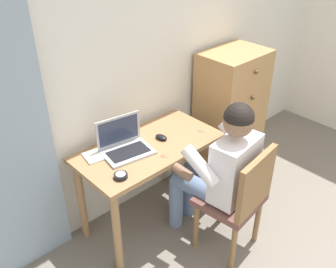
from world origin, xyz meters
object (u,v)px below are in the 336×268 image
(chair, at_px, (239,197))
(person_seated, at_px, (219,166))
(desk, at_px, (149,159))
(laptop, at_px, (124,145))
(desk_clock, at_px, (121,176))
(notebook_pad, at_px, (99,155))
(dresser, at_px, (230,113))
(computer_mouse, at_px, (161,137))

(chair, xyz_separation_m, person_seated, (-0.02, 0.18, 0.18))
(desk, distance_m, laptop, 0.25)
(desk, height_order, desk_clock, desk_clock)
(chair, distance_m, person_seated, 0.26)
(laptop, bearing_deg, notebook_pad, 156.11)
(chair, distance_m, desk_clock, 0.84)
(laptop, height_order, desk_clock, laptop)
(dresser, height_order, person_seated, person_seated)
(desk_clock, relative_size, notebook_pad, 0.43)
(computer_mouse, relative_size, desk_clock, 1.11)
(person_seated, xyz_separation_m, notebook_pad, (-0.58, 0.60, 0.07))
(person_seated, distance_m, notebook_pad, 0.84)
(desk, height_order, notebook_pad, notebook_pad)
(desk_clock, bearing_deg, laptop, 47.79)
(laptop, distance_m, desk_clock, 0.31)
(desk, height_order, chair, chair)
(chair, relative_size, notebook_pad, 4.21)
(chair, relative_size, person_seated, 0.74)
(computer_mouse, xyz_separation_m, desk_clock, (-0.50, -0.17, -0.00))
(person_seated, xyz_separation_m, desk_clock, (-0.62, 0.30, 0.07))
(desk_clock, bearing_deg, dresser, 9.75)
(person_seated, bearing_deg, computer_mouse, 104.58)
(dresser, height_order, laptop, dresser)
(dresser, relative_size, laptop, 3.13)
(desk, relative_size, dresser, 0.92)
(notebook_pad, bearing_deg, chair, -42.64)
(desk, distance_m, notebook_pad, 0.38)
(laptop, bearing_deg, computer_mouse, -12.24)
(desk_clock, bearing_deg, person_seated, -25.59)
(desk, height_order, computer_mouse, computer_mouse)
(chair, relative_size, computer_mouse, 8.84)
(computer_mouse, distance_m, desk_clock, 0.53)
(chair, distance_m, laptop, 0.88)
(person_seated, relative_size, desk_clock, 13.36)
(notebook_pad, bearing_deg, dresser, 7.51)
(desk, xyz_separation_m, laptop, (-0.17, 0.06, 0.18))
(dresser, distance_m, computer_mouse, 0.94)
(desk, relative_size, computer_mouse, 10.79)
(laptop, height_order, notebook_pad, laptop)
(laptop, height_order, computer_mouse, laptop)
(desk, bearing_deg, computer_mouse, 0.31)
(dresser, relative_size, computer_mouse, 11.76)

